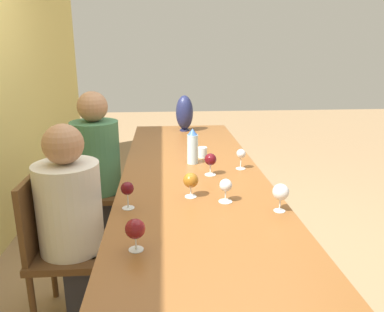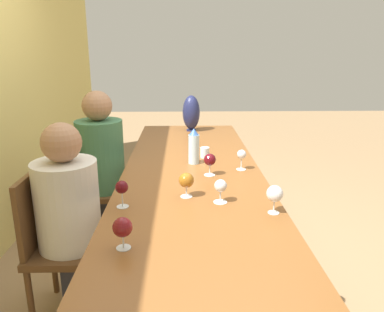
{
  "view_description": "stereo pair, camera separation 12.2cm",
  "coord_description": "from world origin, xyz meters",
  "views": [
    {
      "loc": [
        -2.33,
        0.18,
        1.55
      ],
      "look_at": [
        -0.01,
        0.0,
        0.87
      ],
      "focal_mm": 35.0,
      "sensor_mm": 36.0,
      "label": 1
    },
    {
      "loc": [
        -2.34,
        0.06,
        1.55
      ],
      "look_at": [
        -0.01,
        0.0,
        0.87
      ],
      "focal_mm": 35.0,
      "sensor_mm": 36.0,
      "label": 2
    }
  ],
  "objects": [
    {
      "name": "wine_glass_6",
      "position": [
        -0.0,
        -0.33,
        0.87
      ],
      "size": [
        0.06,
        0.06,
        0.14
      ],
      "color": "silver",
      "rests_on": "dining_table"
    },
    {
      "name": "person_near",
      "position": [
        -0.39,
        0.69,
        0.63
      ],
      "size": [
        0.35,
        0.35,
        1.17
      ],
      "color": "#2D2D38",
      "rests_on": "ground_plane"
    },
    {
      "name": "vase",
      "position": [
        1.21,
        -0.02,
        0.95
      ],
      "size": [
        0.16,
        0.16,
        0.34
      ],
      "color": "#1E234C",
      "rests_on": "dining_table"
    },
    {
      "name": "chair_far",
      "position": [
        0.5,
        0.78,
        0.48
      ],
      "size": [
        0.44,
        0.44,
        0.88
      ],
      "color": "brown",
      "rests_on": "ground_plane"
    },
    {
      "name": "water_tumbler",
      "position": [
        0.29,
        -0.1,
        0.81
      ],
      "size": [
        0.07,
        0.07,
        0.08
      ],
      "color": "silver",
      "rests_on": "dining_table"
    },
    {
      "name": "dining_table",
      "position": [
        0.0,
        0.0,
        0.71
      ],
      "size": [
        2.9,
        0.9,
        0.77
      ],
      "color": "brown",
      "rests_on": "ground_plane"
    },
    {
      "name": "wine_glass_4",
      "position": [
        -0.58,
        0.37,
        0.87
      ],
      "size": [
        0.07,
        0.07,
        0.14
      ],
      "color": "silver",
      "rests_on": "dining_table"
    },
    {
      "name": "chair_near",
      "position": [
        -0.39,
        0.78,
        0.48
      ],
      "size": [
        0.44,
        0.44,
        0.88
      ],
      "color": "brown",
      "rests_on": "ground_plane"
    },
    {
      "name": "water_bottle",
      "position": [
        0.15,
        -0.02,
        0.89
      ],
      "size": [
        0.08,
        0.08,
        0.25
      ],
      "color": "silver",
      "rests_on": "dining_table"
    },
    {
      "name": "wine_glass_3",
      "position": [
        -0.11,
        -0.11,
        0.87
      ],
      "size": [
        0.08,
        0.08,
        0.14
      ],
      "color": "silver",
      "rests_on": "dining_table"
    },
    {
      "name": "wine_glass_0",
      "position": [
        -0.54,
        -0.13,
        0.86
      ],
      "size": [
        0.07,
        0.07,
        0.13
      ],
      "color": "silver",
      "rests_on": "dining_table"
    },
    {
      "name": "ground_plane",
      "position": [
        0.0,
        0.0,
        0.0
      ],
      "size": [
        14.0,
        14.0,
        0.0
      ],
      "primitive_type": "plane",
      "color": "#937551"
    },
    {
      "name": "wine_glass_5",
      "position": [
        -0.99,
        0.3,
        0.86
      ],
      "size": [
        0.08,
        0.08,
        0.13
      ],
      "color": "silver",
      "rests_on": "dining_table"
    },
    {
      "name": "wine_glass_2",
      "position": [
        -0.46,
        0.04,
        0.87
      ],
      "size": [
        0.08,
        0.08,
        0.14
      ],
      "color": "silver",
      "rests_on": "dining_table"
    },
    {
      "name": "wine_glass_1",
      "position": [
        -0.68,
        -0.38,
        0.87
      ],
      "size": [
        0.08,
        0.08,
        0.14
      ],
      "color": "silver",
      "rests_on": "dining_table"
    },
    {
      "name": "person_far",
      "position": [
        0.5,
        0.69,
        0.66
      ],
      "size": [
        0.36,
        0.36,
        1.24
      ],
      "color": "#2D2D38",
      "rests_on": "ground_plane"
    }
  ]
}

